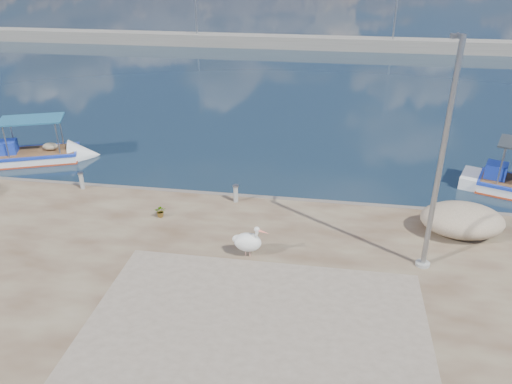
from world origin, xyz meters
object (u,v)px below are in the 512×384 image
object	(u,v)px
bollard_near	(236,193)
pelican	(248,242)
boat_left	(38,157)
lamp_post	(439,168)

from	to	relation	value
bollard_near	pelican	bearing A→B (deg)	-72.95
boat_left	lamp_post	xyz separation A→B (m)	(17.27, -7.02, 3.60)
lamp_post	bollard_near	size ratio (longest dim) A/B	9.86
boat_left	pelican	distance (m)	13.94
boat_left	pelican	size ratio (longest dim) A/B	4.49
boat_left	lamp_post	distance (m)	18.99
boat_left	lamp_post	size ratio (longest dim) A/B	0.78
bollard_near	boat_left	bearing A→B (deg)	160.78
pelican	lamp_post	size ratio (longest dim) A/B	0.17
boat_left	bollard_near	world-z (taller)	boat_left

